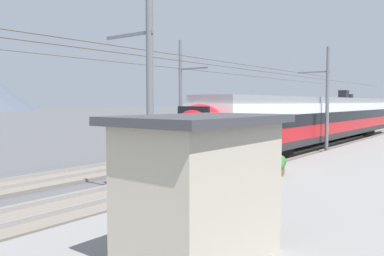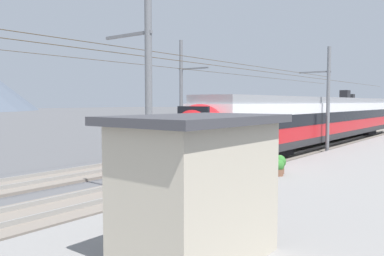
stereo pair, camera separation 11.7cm
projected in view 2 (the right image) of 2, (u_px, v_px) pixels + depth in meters
name	position (u px, v px, depth m)	size (l,w,h in m)	color
ground_plane	(242.00, 174.00, 19.25)	(400.00, 400.00, 0.00)	#565659
platform_slab	(345.00, 183.00, 16.24)	(120.00, 7.83, 0.32)	gray
track_near	(220.00, 170.00, 20.03)	(120.00, 3.00, 0.28)	slate
track_far	(154.00, 161.00, 22.88)	(120.00, 3.00, 0.28)	slate
train_near_platform	(323.00, 118.00, 31.22)	(33.89, 2.96, 4.27)	#2D2D30
train_far_track	(337.00, 112.00, 48.03)	(34.57, 3.04, 4.27)	#2D2D30
catenary_mast_west	(145.00, 84.00, 13.09)	(44.87, 2.22, 7.81)	slate
catenary_mast_mid	(326.00, 98.00, 26.57)	(44.87, 2.22, 7.18)	slate
catenary_mast_far_side	(183.00, 93.00, 27.95)	(44.87, 2.53, 7.84)	slate
platform_sign	(268.00, 140.00, 16.85)	(0.70, 0.08, 2.09)	#59595B
passenger_walking	(231.00, 174.00, 12.22)	(0.53, 0.22, 1.69)	#383842
handbag_beside_passenger	(240.00, 197.00, 12.58)	(0.32, 0.18, 0.42)	maroon
handbag_near_sign	(259.00, 173.00, 16.89)	(0.32, 0.18, 0.37)	black
potted_plant_platform_edge	(278.00, 167.00, 16.99)	(0.53, 0.53, 0.72)	brown
potted_plant_by_shelter	(279.00, 163.00, 17.57)	(0.60, 0.60, 0.82)	brown
platform_shelter	(198.00, 188.00, 7.75)	(3.58, 2.28, 2.91)	#B7AD99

